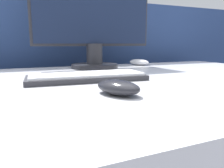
{
  "coord_description": "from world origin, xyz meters",
  "views": [
    {
      "loc": [
        -0.17,
        -0.67,
        0.86
      ],
      "look_at": [
        0.05,
        -0.18,
        0.76
      ],
      "focal_mm": 35.0,
      "sensor_mm": 36.0,
      "label": 1
    }
  ],
  "objects_px": {
    "computer_mouse_near": "(118,87)",
    "computer_mouse_far": "(139,62)",
    "keyboard": "(87,77)",
    "monitor": "(94,21)"
  },
  "relations": [
    {
      "from": "computer_mouse_far",
      "to": "monitor",
      "type": "bearing_deg",
      "value": 163.53
    },
    {
      "from": "keyboard",
      "to": "monitor",
      "type": "distance_m",
      "value": 0.43
    },
    {
      "from": "computer_mouse_near",
      "to": "keyboard",
      "type": "xyz_separation_m",
      "value": [
        -0.01,
        0.23,
        -0.01
      ]
    },
    {
      "from": "monitor",
      "to": "computer_mouse_near",
      "type": "bearing_deg",
      "value": -103.44
    },
    {
      "from": "computer_mouse_near",
      "to": "computer_mouse_far",
      "type": "xyz_separation_m",
      "value": [
        0.41,
        0.61,
        -0.0
      ]
    },
    {
      "from": "computer_mouse_near",
      "to": "keyboard",
      "type": "bearing_deg",
      "value": 68.47
    },
    {
      "from": "keyboard",
      "to": "computer_mouse_far",
      "type": "height_order",
      "value": "computer_mouse_far"
    },
    {
      "from": "keyboard",
      "to": "monitor",
      "type": "bearing_deg",
      "value": 72.19
    },
    {
      "from": "computer_mouse_far",
      "to": "keyboard",
      "type": "bearing_deg",
      "value": -161.9
    },
    {
      "from": "computer_mouse_near",
      "to": "computer_mouse_far",
      "type": "relative_size",
      "value": 1.0
    }
  ]
}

